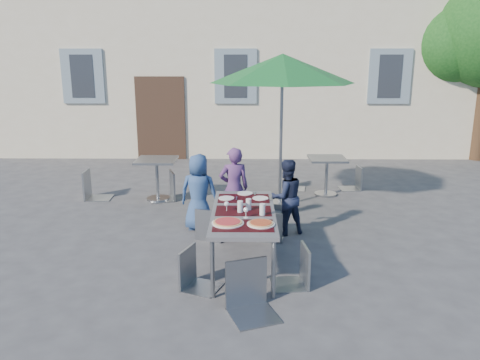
{
  "coord_description": "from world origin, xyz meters",
  "views": [
    {
      "loc": [
        0.27,
        -4.97,
        2.61
      ],
      "look_at": [
        0.19,
        1.59,
        0.93
      ],
      "focal_mm": 35.0,
      "sensor_mm": 36.0,
      "label": 1
    }
  ],
  "objects_px": {
    "cafe_table_0": "(157,171)",
    "bg_chair_l_1": "(291,163)",
    "dining_table": "(243,215)",
    "bg_chair_r_0": "(166,169)",
    "patio_umbrella": "(282,70)",
    "cafe_table_1": "(327,169)",
    "chair_0": "(210,205)",
    "chair_5": "(250,257)",
    "child_2": "(286,197)",
    "chair_1": "(250,203)",
    "chair_4": "(298,243)",
    "bg_chair_r_1": "(355,164)",
    "pizza_near_right": "(261,223)",
    "chair_2": "(270,208)",
    "pizza_near_left": "(228,222)",
    "bg_chair_l_0": "(91,167)",
    "child_0": "(199,192)",
    "chair_3": "(194,245)",
    "child_1": "(234,188)"
  },
  "relations": [
    {
      "from": "child_0",
      "to": "chair_4",
      "type": "relative_size",
      "value": 1.32
    },
    {
      "from": "cafe_table_0",
      "to": "dining_table",
      "type": "bearing_deg",
      "value": -60.66
    },
    {
      "from": "chair_2",
      "to": "bg_chair_l_0",
      "type": "xyz_separation_m",
      "value": [
        -3.32,
        2.14,
        0.12
      ]
    },
    {
      "from": "pizza_near_left",
      "to": "pizza_near_right",
      "type": "relative_size",
      "value": 1.16
    },
    {
      "from": "chair_5",
      "to": "bg_chair_l_1",
      "type": "relative_size",
      "value": 1.14
    },
    {
      "from": "child_2",
      "to": "cafe_table_1",
      "type": "relative_size",
      "value": 1.54
    },
    {
      "from": "child_1",
      "to": "chair_0",
      "type": "distance_m",
      "value": 0.64
    },
    {
      "from": "chair_2",
      "to": "chair_5",
      "type": "relative_size",
      "value": 0.82
    },
    {
      "from": "pizza_near_right",
      "to": "chair_0",
      "type": "relative_size",
      "value": 0.35
    },
    {
      "from": "dining_table",
      "to": "bg_chair_r_0",
      "type": "relative_size",
      "value": 1.8
    },
    {
      "from": "chair_2",
      "to": "bg_chair_l_1",
      "type": "distance_m",
      "value": 2.95
    },
    {
      "from": "dining_table",
      "to": "chair_4",
      "type": "relative_size",
      "value": 2.01
    },
    {
      "from": "dining_table",
      "to": "child_2",
      "type": "bearing_deg",
      "value": 61.63
    },
    {
      "from": "chair_2",
      "to": "cafe_table_1",
      "type": "xyz_separation_m",
      "value": [
        1.23,
        2.44,
        0.02
      ]
    },
    {
      "from": "cafe_table_1",
      "to": "bg_chair_r_1",
      "type": "height_order",
      "value": "bg_chair_r_1"
    },
    {
      "from": "bg_chair_r_1",
      "to": "pizza_near_right",
      "type": "bearing_deg",
      "value": -115.78
    },
    {
      "from": "child_0",
      "to": "chair_2",
      "type": "height_order",
      "value": "child_0"
    },
    {
      "from": "patio_umbrella",
      "to": "bg_chair_r_1",
      "type": "relative_size",
      "value": 3.03
    },
    {
      "from": "bg_chair_r_0",
      "to": "chair_4",
      "type": "bearing_deg",
      "value": -58.81
    },
    {
      "from": "pizza_near_left",
      "to": "child_0",
      "type": "distance_m",
      "value": 1.92
    },
    {
      "from": "chair_4",
      "to": "pizza_near_right",
      "type": "bearing_deg",
      "value": 177.83
    },
    {
      "from": "bg_chair_l_0",
      "to": "dining_table",
      "type": "bearing_deg",
      "value": -45.85
    },
    {
      "from": "bg_chair_r_0",
      "to": "chair_2",
      "type": "bearing_deg",
      "value": -48.19
    },
    {
      "from": "cafe_table_1",
      "to": "bg_chair_r_0",
      "type": "bearing_deg",
      "value": -173.67
    },
    {
      "from": "patio_umbrella",
      "to": "chair_1",
      "type": "bearing_deg",
      "value": -111.4
    },
    {
      "from": "bg_chair_l_0",
      "to": "chair_2",
      "type": "bearing_deg",
      "value": -32.81
    },
    {
      "from": "dining_table",
      "to": "chair_5",
      "type": "height_order",
      "value": "chair_5"
    },
    {
      "from": "chair_2",
      "to": "cafe_table_0",
      "type": "bearing_deg",
      "value": 134.63
    },
    {
      "from": "pizza_near_left",
      "to": "chair_3",
      "type": "height_order",
      "value": "chair_3"
    },
    {
      "from": "chair_2",
      "to": "cafe_table_1",
      "type": "relative_size",
      "value": 1.14
    },
    {
      "from": "patio_umbrella",
      "to": "bg_chair_r_1",
      "type": "distance_m",
      "value": 2.8
    },
    {
      "from": "chair_4",
      "to": "bg_chair_l_1",
      "type": "xyz_separation_m",
      "value": [
        0.32,
        4.3,
        0.01
      ]
    },
    {
      "from": "chair_4",
      "to": "bg_chair_l_1",
      "type": "distance_m",
      "value": 4.32
    },
    {
      "from": "chair_2",
      "to": "child_2",
      "type": "bearing_deg",
      "value": 50.96
    },
    {
      "from": "chair_0",
      "to": "chair_5",
      "type": "relative_size",
      "value": 0.88
    },
    {
      "from": "dining_table",
      "to": "chair_4",
      "type": "xyz_separation_m",
      "value": [
        0.64,
        -0.54,
        -0.16
      ]
    },
    {
      "from": "child_2",
      "to": "bg_chair_r_1",
      "type": "height_order",
      "value": "child_2"
    },
    {
      "from": "chair_0",
      "to": "cafe_table_0",
      "type": "xyz_separation_m",
      "value": [
        -1.17,
        2.04,
        0.03
      ]
    },
    {
      "from": "cafe_table_0",
      "to": "bg_chair_l_1",
      "type": "distance_m",
      "value": 2.75
    },
    {
      "from": "chair_4",
      "to": "patio_umbrella",
      "type": "relative_size",
      "value": 0.34
    },
    {
      "from": "chair_2",
      "to": "bg_chair_r_1",
      "type": "distance_m",
      "value": 3.47
    },
    {
      "from": "chair_3",
      "to": "pizza_near_left",
      "type": "bearing_deg",
      "value": 16.99
    },
    {
      "from": "child_2",
      "to": "bg_chair_l_0",
      "type": "bearing_deg",
      "value": -48.58
    },
    {
      "from": "patio_umbrella",
      "to": "cafe_table_1",
      "type": "height_order",
      "value": "patio_umbrella"
    },
    {
      "from": "chair_1",
      "to": "bg_chair_l_1",
      "type": "bearing_deg",
      "value": 71.67
    },
    {
      "from": "child_2",
      "to": "bg_chair_r_0",
      "type": "relative_size",
      "value": 1.14
    },
    {
      "from": "dining_table",
      "to": "patio_umbrella",
      "type": "bearing_deg",
      "value": 75.76
    },
    {
      "from": "cafe_table_0",
      "to": "bg_chair_l_1",
      "type": "relative_size",
      "value": 0.86
    },
    {
      "from": "bg_chair_l_0",
      "to": "child_2",
      "type": "bearing_deg",
      "value": -27.15
    },
    {
      "from": "pizza_near_left",
      "to": "bg_chair_r_0",
      "type": "relative_size",
      "value": 0.37
    }
  ]
}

